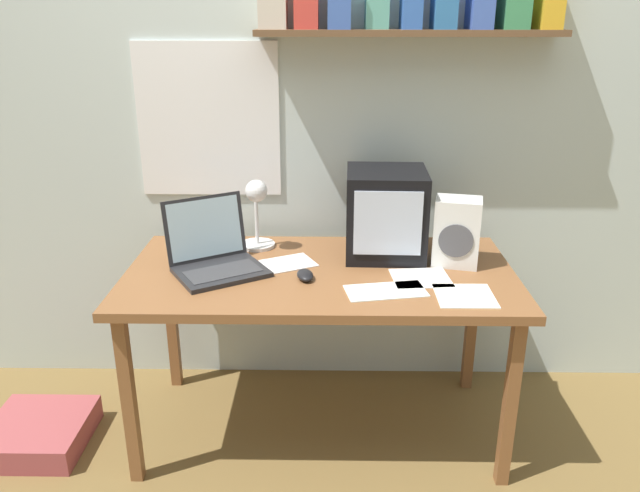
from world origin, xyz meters
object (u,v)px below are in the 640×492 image
(corner_desk, at_px, (320,285))
(loose_paper_near_monitor, at_px, (421,278))
(desk_lamp, at_px, (257,209))
(printed_handout, at_px, (465,296))
(computer_mouse, at_px, (305,275))
(space_heater, at_px, (457,232))
(crt_monitor, at_px, (386,213))
(floor_cushion, at_px, (39,433))
(open_notebook, at_px, (386,291))
(laptop, at_px, (214,253))
(juice_glass, at_px, (201,235))
(loose_paper_near_laptop, at_px, (289,263))

(corner_desk, xyz_separation_m, loose_paper_near_monitor, (0.38, -0.08, 0.06))
(desk_lamp, relative_size, printed_handout, 1.50)
(computer_mouse, distance_m, printed_handout, 0.59)
(space_heater, distance_m, loose_paper_near_monitor, 0.25)
(corner_desk, bearing_deg, printed_handout, -24.23)
(computer_mouse, bearing_deg, crt_monitor, 40.12)
(space_heater, xyz_separation_m, computer_mouse, (-0.59, -0.16, -0.12))
(computer_mouse, xyz_separation_m, loose_paper_near_monitor, (0.43, 0.01, -0.01))
(printed_handout, distance_m, floor_cushion, 1.80)
(crt_monitor, height_order, open_notebook, crt_monitor)
(corner_desk, relative_size, space_heater, 5.60)
(laptop, distance_m, loose_paper_near_monitor, 0.80)
(juice_glass, xyz_separation_m, loose_paper_near_monitor, (0.89, -0.32, -0.05))
(desk_lamp, height_order, loose_paper_near_laptop, desk_lamp)
(juice_glass, bearing_deg, computer_mouse, -36.33)
(crt_monitor, relative_size, loose_paper_near_monitor, 1.53)
(floor_cushion, bearing_deg, open_notebook, -2.58)
(space_heater, bearing_deg, laptop, -163.33)
(juice_glass, relative_size, loose_paper_near_laptop, 0.50)
(desk_lamp, bearing_deg, printed_handout, -40.09)
(juice_glass, height_order, floor_cushion, juice_glass)
(computer_mouse, relative_size, open_notebook, 0.38)
(crt_monitor, xyz_separation_m, computer_mouse, (-0.32, -0.27, -0.16))
(desk_lamp, distance_m, juice_glass, 0.27)
(laptop, relative_size, juice_glass, 3.53)
(space_heater, bearing_deg, loose_paper_near_laptop, -166.38)
(space_heater, bearing_deg, floor_cushion, -160.29)
(juice_glass, xyz_separation_m, space_heater, (1.04, -0.17, 0.08))
(desk_lamp, relative_size, computer_mouse, 2.65)
(desk_lamp, distance_m, loose_paper_near_monitor, 0.73)
(laptop, xyz_separation_m, juice_glass, (-0.10, 0.24, -0.01))
(space_heater, bearing_deg, printed_handout, -80.91)
(computer_mouse, height_order, floor_cushion, computer_mouse)
(corner_desk, distance_m, printed_handout, 0.57)
(corner_desk, relative_size, computer_mouse, 13.03)
(computer_mouse, height_order, loose_paper_near_monitor, computer_mouse)
(space_heater, xyz_separation_m, printed_handout, (-0.02, -0.31, -0.13))
(space_heater, height_order, computer_mouse, space_heater)
(crt_monitor, distance_m, juice_glass, 0.78)
(corner_desk, bearing_deg, floor_cushion, -173.46)
(corner_desk, height_order, desk_lamp, desk_lamp)
(computer_mouse, relative_size, printed_handout, 0.57)
(corner_desk, relative_size, laptop, 3.46)
(loose_paper_near_laptop, bearing_deg, crt_monitor, 16.67)
(floor_cushion, bearing_deg, loose_paper_near_monitor, 2.06)
(corner_desk, relative_size, printed_handout, 7.38)
(laptop, distance_m, juice_glass, 0.25)
(laptop, bearing_deg, printed_handout, -45.65)
(corner_desk, height_order, loose_paper_near_laptop, loose_paper_near_laptop)
(juice_glass, relative_size, open_notebook, 0.40)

